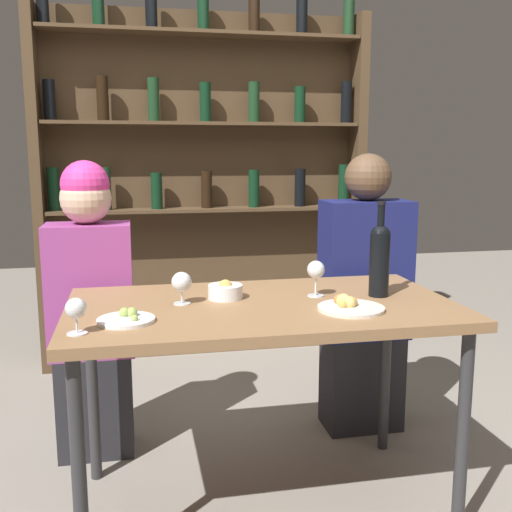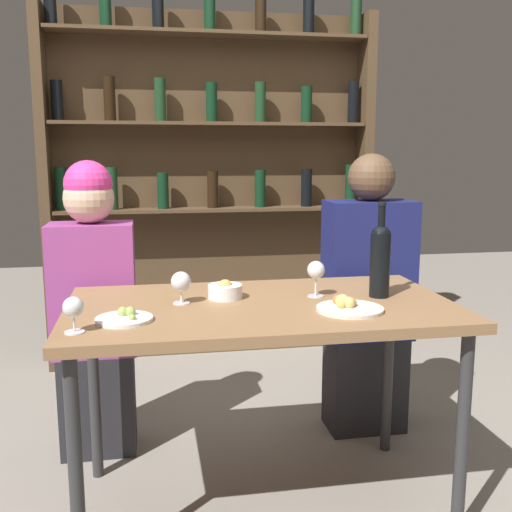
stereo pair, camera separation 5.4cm
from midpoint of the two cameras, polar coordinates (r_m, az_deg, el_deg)
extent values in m
plane|color=gray|center=(2.43, 1.19, -22.54)|extent=(10.00, 10.00, 0.00)
cube|color=olive|center=(2.12, 1.26, -5.00)|extent=(1.36, 0.75, 0.04)
cylinder|color=#2D2D30|center=(1.94, -16.00, -19.21)|extent=(0.04, 0.04, 0.74)
cylinder|color=#2D2D30|center=(2.19, 19.74, -15.97)|extent=(0.04, 0.04, 0.74)
cylinder|color=#2D2D30|center=(2.51, -14.55, -12.21)|extent=(0.04, 0.04, 0.74)
cylinder|color=#2D2D30|center=(2.70, 13.02, -10.52)|extent=(0.04, 0.04, 0.74)
cube|color=#4C3823|center=(3.78, -3.97, 6.32)|extent=(1.94, 0.02, 2.13)
cube|color=#4C3823|center=(3.70, -18.98, 5.72)|extent=(0.06, 0.18, 2.13)
cube|color=#4C3823|center=(3.90, 10.58, 6.29)|extent=(0.06, 0.18, 2.13)
cube|color=#4C3823|center=(3.68, -3.77, 4.45)|extent=(1.86, 0.18, 0.02)
cylinder|color=black|center=(3.69, -17.71, 6.12)|extent=(0.07, 0.07, 0.25)
cylinder|color=#19381E|center=(3.65, -13.14, 6.28)|extent=(0.07, 0.07, 0.25)
cylinder|color=black|center=(3.65, -8.43, 6.18)|extent=(0.07, 0.07, 0.22)
cylinder|color=black|center=(3.68, -3.72, 6.35)|extent=(0.07, 0.07, 0.22)
cylinder|color=black|center=(3.72, 0.81, 6.45)|extent=(0.07, 0.07, 0.23)
cylinder|color=black|center=(3.78, 5.23, 6.50)|extent=(0.07, 0.07, 0.23)
cylinder|color=black|center=(3.87, 9.37, 6.67)|extent=(0.07, 0.07, 0.26)
cube|color=#4C3823|center=(3.67, -3.87, 12.46)|extent=(1.86, 0.18, 0.02)
cylinder|color=black|center=(3.69, -18.02, 13.90)|extent=(0.07, 0.07, 0.23)
cylinder|color=black|center=(3.67, -13.36, 14.35)|extent=(0.07, 0.07, 0.25)
cylinder|color=#19381E|center=(3.67, -8.69, 14.48)|extent=(0.07, 0.07, 0.25)
cylinder|color=black|center=(3.68, -3.82, 14.39)|extent=(0.07, 0.07, 0.23)
cylinder|color=#19381E|center=(3.73, 0.84, 14.43)|extent=(0.07, 0.07, 0.24)
cylinder|color=black|center=(3.79, 5.24, 14.15)|extent=(0.07, 0.07, 0.22)
cylinder|color=black|center=(3.88, 9.65, 14.23)|extent=(0.07, 0.07, 0.25)
cube|color=#4C3823|center=(3.73, -3.97, 20.37)|extent=(1.86, 0.18, 0.02)
cylinder|color=black|center=(3.76, -18.63, 21.90)|extent=(0.07, 0.07, 0.25)
cylinder|color=black|center=(3.74, -13.75, 22.24)|extent=(0.07, 0.07, 0.25)
cylinder|color=black|center=(3.72, -8.90, 22.30)|extent=(0.07, 0.07, 0.24)
cylinder|color=black|center=(3.76, -4.05, 22.23)|extent=(0.07, 0.07, 0.23)
cylinder|color=black|center=(3.79, 0.88, 22.05)|extent=(0.07, 0.07, 0.22)
cylinder|color=black|center=(3.86, 5.46, 21.95)|extent=(0.07, 0.07, 0.24)
cylinder|color=#19381E|center=(3.96, 9.92, 21.59)|extent=(0.07, 0.07, 0.24)
cylinder|color=black|center=(2.24, 12.39, -0.97)|extent=(0.07, 0.07, 0.23)
sphere|color=black|center=(2.22, 12.50, 1.91)|extent=(0.07, 0.07, 0.07)
cylinder|color=black|center=(2.21, 12.56, 3.32)|extent=(0.03, 0.03, 0.11)
cylinder|color=black|center=(2.21, 12.62, 4.89)|extent=(0.03, 0.03, 0.01)
cylinder|color=silver|center=(2.22, 6.38, -3.81)|extent=(0.06, 0.06, 0.00)
cylinder|color=silver|center=(2.21, 6.40, -2.77)|extent=(0.01, 0.01, 0.08)
sphere|color=silver|center=(2.20, 6.43, -1.31)|extent=(0.07, 0.07, 0.07)
cylinder|color=silver|center=(2.12, -6.40, -4.47)|extent=(0.06, 0.06, 0.00)
cylinder|color=silver|center=(2.12, -6.41, -3.68)|extent=(0.01, 0.01, 0.06)
sphere|color=silver|center=(2.11, -6.44, -2.43)|extent=(0.07, 0.07, 0.07)
cylinder|color=silver|center=(1.85, -16.10, -6.97)|extent=(0.06, 0.06, 0.00)
cylinder|color=silver|center=(1.85, -16.14, -6.07)|extent=(0.01, 0.01, 0.06)
sphere|color=silver|center=(1.83, -16.21, -4.69)|extent=(0.06, 0.06, 0.06)
cylinder|color=white|center=(1.94, -11.68, -5.91)|extent=(0.18, 0.18, 0.01)
sphere|color=#99B256|center=(1.96, -11.11, -5.23)|extent=(0.03, 0.03, 0.03)
sphere|color=#99B256|center=(1.90, -10.92, -5.78)|extent=(0.02, 0.02, 0.02)
sphere|color=gold|center=(1.98, -11.95, -5.19)|extent=(0.02, 0.02, 0.02)
sphere|color=#99B256|center=(1.96, -11.82, -5.23)|extent=(0.03, 0.03, 0.03)
cylinder|color=silver|center=(2.05, 9.68, -5.00)|extent=(0.23, 0.23, 0.01)
sphere|color=gold|center=(2.06, 9.80, -4.42)|extent=(0.04, 0.04, 0.04)
sphere|color=#E5BC66|center=(2.06, 8.98, -4.29)|extent=(0.05, 0.05, 0.05)
sphere|color=gold|center=(2.03, 8.91, -4.62)|extent=(0.03, 0.03, 0.03)
sphere|color=#C67038|center=(2.09, 8.57, -4.18)|extent=(0.04, 0.04, 0.04)
sphere|color=#E5BC66|center=(2.04, 9.54, -4.46)|extent=(0.04, 0.04, 0.04)
cylinder|color=white|center=(2.18, -2.26, -3.40)|extent=(0.13, 0.13, 0.05)
sphere|color=gold|center=(2.18, -2.26, -2.97)|extent=(0.06, 0.06, 0.06)
cube|color=#26262B|center=(2.78, -14.22, -13.22)|extent=(0.31, 0.22, 0.45)
cube|color=#9E3F8C|center=(2.62, -14.69, -3.04)|extent=(0.35, 0.22, 0.56)
sphere|color=beige|center=(2.56, -15.07, 5.33)|extent=(0.21, 0.21, 0.21)
sphere|color=#EA3893|center=(2.56, -15.13, 6.60)|extent=(0.20, 0.20, 0.20)
cube|color=#26262B|center=(2.95, 10.83, -11.71)|extent=(0.35, 0.22, 0.45)
cube|color=navy|center=(2.79, 11.20, -1.32)|extent=(0.39, 0.22, 0.63)
sphere|color=brown|center=(2.74, 11.50, 7.36)|extent=(0.21, 0.21, 0.21)
camera|label=1|loc=(0.03, -89.30, 0.12)|focal=42.00mm
camera|label=2|loc=(0.03, 90.70, -0.12)|focal=42.00mm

